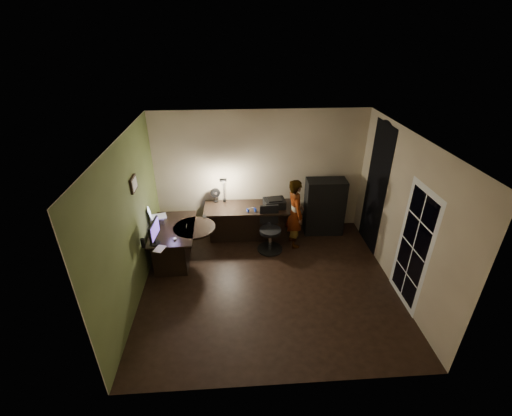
{
  "coord_description": "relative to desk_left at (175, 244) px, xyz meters",
  "views": [
    {
      "loc": [
        -0.55,
        -4.82,
        4.18
      ],
      "look_at": [
        -0.15,
        1.05,
        1.0
      ],
      "focal_mm": 24.0,
      "sensor_mm": 36.0,
      "label": 1
    }
  ],
  "objects": [
    {
      "name": "laptop_stand",
      "position": [
        -0.3,
        0.22,
        0.44
      ],
      "size": [
        0.27,
        0.23,
        0.11
      ],
      "primitive_type": "cube",
      "rotation": [
        0.0,
        0.0,
        -0.03
      ],
      "color": "silver",
      "rests_on": "desk_left"
    },
    {
      "name": "office_chair",
      "position": [
        1.9,
        0.22,
        0.09
      ],
      "size": [
        0.55,
        0.55,
        0.94
      ],
      "primitive_type": "cube",
      "rotation": [
        0.0,
        0.0,
        0.04
      ],
      "color": "black",
      "rests_on": "floor"
    },
    {
      "name": "wall_left",
      "position": [
        -0.5,
        -0.82,
        0.97
      ],
      "size": [
        0.01,
        4.0,
        2.7
      ],
      "primitive_type": "cube",
      "color": "#C1B08F",
      "rests_on": "floor"
    },
    {
      "name": "floor",
      "position": [
        1.75,
        -0.82,
        -0.38
      ],
      "size": [
        4.5,
        4.0,
        0.01
      ],
      "primitive_type": "cube",
      "color": "black",
      "rests_on": "ground"
    },
    {
      "name": "french_door",
      "position": [
        3.99,
        -1.37,
        0.67
      ],
      "size": [
        0.02,
        0.92,
        2.1
      ],
      "primitive_type": "cube",
      "color": "white",
      "rests_on": "floor"
    },
    {
      "name": "desk_left",
      "position": [
        0.0,
        0.0,
        0.0
      ],
      "size": [
        0.83,
        1.33,
        0.75
      ],
      "primitive_type": "cube",
      "rotation": [
        0.0,
        0.0,
        0.02
      ],
      "color": "black",
      "rests_on": "floor"
    },
    {
      "name": "desk_fan",
      "position": [
        0.78,
        1.02,
        0.55
      ],
      "size": [
        0.23,
        0.17,
        0.32
      ],
      "primitive_type": "cube",
      "rotation": [
        0.0,
        0.0,
        0.3
      ],
      "color": "black",
      "rests_on": "desk_right"
    },
    {
      "name": "arched_doorway",
      "position": [
        3.99,
        0.33,
        0.92
      ],
      "size": [
        0.01,
        0.9,
        2.6
      ],
      "primitive_type": "cube",
      "color": "black",
      "rests_on": "floor"
    },
    {
      "name": "laptop",
      "position": [
        -0.3,
        0.22,
        0.61
      ],
      "size": [
        0.4,
        0.39,
        0.23
      ],
      "primitive_type": "cube",
      "rotation": [
        0.0,
        0.0,
        0.27
      ],
      "color": "silver",
      "rests_on": "laptop_stand"
    },
    {
      "name": "person",
      "position": [
        2.42,
        0.41,
        0.37
      ],
      "size": [
        0.43,
        0.58,
        1.5
      ],
      "primitive_type": "imported",
      "rotation": [
        0.0,
        0.0,
        1.72
      ],
      "color": "#D8A88C",
      "rests_on": "floor"
    },
    {
      "name": "green_wall_overlay",
      "position": [
        -0.49,
        -0.82,
        0.97
      ],
      "size": [
        0.0,
        4.0,
        2.7
      ],
      "primitive_type": "cube",
      "color": "#536130",
      "rests_on": "floor"
    },
    {
      "name": "printer",
      "position": [
        2.02,
        0.68,
        0.49
      ],
      "size": [
        0.47,
        0.39,
        0.19
      ],
      "primitive_type": "cube",
      "rotation": [
        0.0,
        0.0,
        0.11
      ],
      "color": "black",
      "rests_on": "desk_right"
    },
    {
      "name": "pen",
      "position": [
        0.25,
        0.03,
        0.39
      ],
      "size": [
        0.02,
        0.15,
        0.01
      ],
      "primitive_type": "cube",
      "rotation": [
        0.0,
        0.0,
        0.05
      ],
      "color": "black",
      "rests_on": "desk_left"
    },
    {
      "name": "wall_back",
      "position": [
        1.75,
        1.18,
        0.97
      ],
      "size": [
        4.5,
        0.01,
        2.7
      ],
      "primitive_type": "cube",
      "color": "#C1B08F",
      "rests_on": "floor"
    },
    {
      "name": "ceiling",
      "position": [
        1.75,
        -0.82,
        2.33
      ],
      "size": [
        4.5,
        4.0,
        0.01
      ],
      "primitive_type": "cube",
      "color": "silver",
      "rests_on": "floor"
    },
    {
      "name": "wall_front",
      "position": [
        1.75,
        -2.83,
        0.97
      ],
      "size": [
        4.5,
        0.01,
        2.7
      ],
      "primitive_type": "cube",
      "color": "#C1B08F",
      "rests_on": "floor"
    },
    {
      "name": "speaker",
      "position": [
        -0.41,
        -0.63,
        0.47
      ],
      "size": [
        0.07,
        0.07,
        0.18
      ],
      "primitive_type": "cylinder",
      "rotation": [
        0.0,
        0.0,
        0.01
      ],
      "color": "black",
      "rests_on": "desk_left"
    },
    {
      "name": "phone",
      "position": [
        0.57,
        0.39,
        0.38
      ],
      "size": [
        0.1,
        0.15,
        0.01
      ],
      "primitive_type": "cube",
      "rotation": [
        0.0,
        0.0,
        0.24
      ],
      "color": "black",
      "rests_on": "desk_left"
    },
    {
      "name": "notepad",
      "position": [
        -0.13,
        -0.7,
        0.38
      ],
      "size": [
        0.21,
        0.25,
        0.01
      ],
      "primitive_type": "cube",
      "rotation": [
        0.0,
        0.0,
        -0.32
      ],
      "color": "silver",
      "rests_on": "desk_left"
    },
    {
      "name": "cabinet",
      "position": [
        3.15,
        0.86,
        0.26
      ],
      "size": [
        0.86,
        0.45,
        1.27
      ],
      "primitive_type": "cube",
      "rotation": [
        0.0,
        0.0,
        -0.03
      ],
      "color": "black",
      "rests_on": "floor"
    },
    {
      "name": "mouse",
      "position": [
        0.09,
        -0.42,
        0.4
      ],
      "size": [
        0.09,
        0.11,
        0.04
      ],
      "primitive_type": "ellipsoid",
      "rotation": [
        0.0,
        0.0,
        0.38
      ],
      "color": "silver",
      "rests_on": "desk_left"
    },
    {
      "name": "monitor",
      "position": [
        -0.24,
        -0.51,
        0.54
      ],
      "size": [
        0.14,
        0.49,
        0.32
      ],
      "primitive_type": "cube",
      "rotation": [
        0.0,
        0.0,
        -0.09
      ],
      "color": "black",
      "rests_on": "desk_left"
    },
    {
      "name": "wall_right",
      "position": [
        4.01,
        -0.82,
        0.97
      ],
      "size": [
        0.01,
        4.0,
        2.7
      ],
      "primitive_type": "cube",
      "color": "#C1B08F",
      "rests_on": "floor"
    },
    {
      "name": "desk_lamp",
      "position": [
        0.97,
        1.01,
        0.72
      ],
      "size": [
        0.23,
        0.33,
        0.67
      ],
      "primitive_type": "cube",
      "rotation": [
        0.0,
        0.0,
        0.25
      ],
      "color": "black",
      "rests_on": "desk_right"
    },
    {
      "name": "desk_right",
      "position": [
        1.56,
        0.73,
        0.0
      ],
      "size": [
        2.04,
        0.75,
        0.76
      ],
      "primitive_type": "cube",
      "rotation": [
        0.0,
        0.0,
        -0.02
      ],
      "color": "black",
      "rests_on": "floor"
    },
    {
      "name": "headphones",
      "position": [
        1.53,
        0.51,
        0.44
      ],
      "size": [
        0.21,
        0.15,
        0.09
      ],
      "primitive_type": "cube",
      "rotation": [
        0.0,
        0.0,
        0.41
      ],
      "color": "#0E2696",
      "rests_on": "desk_right"
    },
    {
      "name": "framed_picture",
      "position": [
        -0.47,
        -0.37,
        1.47
      ],
      "size": [
        0.04,
        0.3,
        0.25
      ],
      "primitive_type": "cube",
      "color": "black",
      "rests_on": "wall_left"
    }
  ]
}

